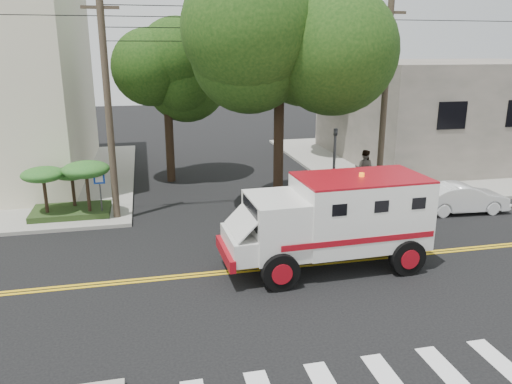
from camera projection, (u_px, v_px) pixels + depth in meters
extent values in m
plane|color=black|center=(285.00, 267.00, 16.46)|extent=(100.00, 100.00, 0.00)
cube|color=gray|center=(430.00, 159.00, 31.93)|extent=(17.00, 17.00, 0.15)
cube|color=#645F56|center=(452.00, 109.00, 31.86)|extent=(14.00, 12.00, 6.00)
cylinder|color=#382D23|center=(109.00, 112.00, 19.65)|extent=(0.28, 0.28, 9.00)
cylinder|color=#382D23|center=(384.00, 105.00, 22.34)|extent=(0.28, 0.28, 9.00)
cylinder|color=black|center=(279.00, 129.00, 21.89)|extent=(0.44, 0.44, 7.00)
sphere|color=black|center=(280.00, 46.00, 20.92)|extent=(5.32, 5.32, 5.32)
sphere|color=black|center=(312.00, 32.00, 20.28)|extent=(4.56, 4.56, 4.56)
cylinder|color=black|center=(169.00, 129.00, 26.29)|extent=(0.44, 0.44, 5.60)
sphere|color=black|center=(166.00, 75.00, 25.51)|extent=(3.92, 3.92, 3.92)
sphere|color=black|center=(183.00, 67.00, 25.05)|extent=(3.36, 3.36, 3.36)
cylinder|color=black|center=(344.00, 111.00, 32.41)|extent=(0.44, 0.44, 5.95)
sphere|color=black|center=(347.00, 64.00, 31.58)|extent=(4.20, 4.20, 4.20)
sphere|color=black|center=(364.00, 57.00, 31.08)|extent=(3.60, 3.60, 3.60)
cylinder|color=#3F3F42|center=(334.00, 169.00, 22.01)|extent=(0.12, 0.12, 3.60)
imported|color=#3F3F42|center=(335.00, 139.00, 21.63)|extent=(0.15, 0.18, 0.90)
cylinder|color=#3F3F42|center=(101.00, 197.00, 20.69)|extent=(0.06, 0.06, 2.00)
cube|color=#0C33A5|center=(99.00, 179.00, 20.41)|extent=(0.45, 0.03, 0.45)
cube|color=#1E3314|center=(72.00, 211.00, 21.18)|extent=(3.20, 2.00, 0.24)
cylinder|color=black|center=(45.00, 195.00, 20.47)|extent=(0.14, 0.14, 1.52)
ellipsoid|color=#19541F|center=(43.00, 174.00, 20.23)|extent=(1.73, 1.73, 0.60)
cylinder|color=black|center=(73.00, 190.00, 21.35)|extent=(0.14, 0.14, 1.36)
ellipsoid|color=#19541F|center=(71.00, 173.00, 21.14)|extent=(1.55, 1.55, 0.54)
cylinder|color=black|center=(88.00, 192.00, 20.61)|extent=(0.14, 0.14, 1.68)
ellipsoid|color=#19541F|center=(86.00, 169.00, 20.35)|extent=(1.91, 1.91, 0.66)
cube|color=silver|center=(359.00, 211.00, 16.22)|extent=(4.18, 2.56, 2.21)
cube|color=silver|center=(276.00, 225.00, 15.59)|extent=(1.76, 2.37, 1.79)
cube|color=black|center=(251.00, 213.00, 15.26)|extent=(0.13, 1.79, 0.74)
cube|color=silver|center=(242.00, 244.00, 15.47)|extent=(1.02, 2.13, 0.74)
cube|color=maroon|center=(225.00, 253.00, 15.42)|extent=(0.27, 2.26, 0.37)
cube|color=maroon|center=(362.00, 177.00, 15.91)|extent=(4.18, 2.56, 0.06)
cylinder|color=black|center=(280.00, 272.00, 14.74)|extent=(1.17, 0.38, 1.16)
cylinder|color=black|center=(260.00, 243.00, 16.93)|extent=(1.17, 0.38, 1.16)
cylinder|color=black|center=(407.00, 257.00, 15.76)|extent=(1.17, 0.38, 1.16)
cylinder|color=black|center=(372.00, 232.00, 17.95)|extent=(1.17, 0.38, 1.16)
imported|color=silver|center=(462.00, 198.00, 21.76)|extent=(3.98, 1.62, 1.28)
imported|color=gray|center=(395.00, 166.00, 26.07)|extent=(0.70, 0.56, 1.67)
imported|color=gray|center=(364.00, 169.00, 24.90)|extent=(1.20, 1.14, 1.95)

